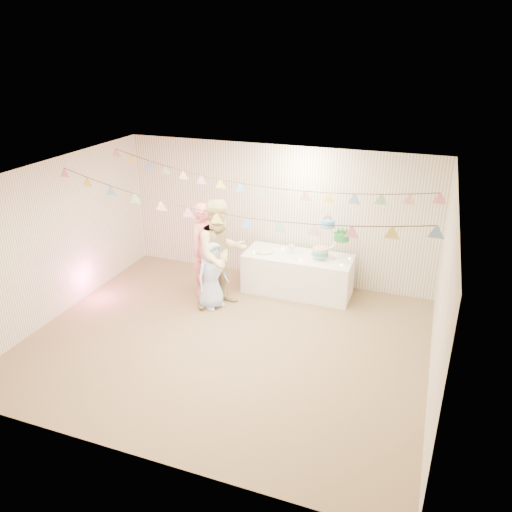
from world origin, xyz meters
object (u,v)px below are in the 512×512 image
(person_adult_a, at_px, (207,250))
(person_child, at_px, (212,274))
(table, at_px, (298,274))
(cake_stand, at_px, (330,238))
(person_adult_b, at_px, (221,254))

(person_adult_a, height_order, person_child, person_adult_a)
(table, relative_size, person_child, 1.58)
(cake_stand, xyz_separation_m, person_adult_a, (-2.08, -0.68, -0.26))
(person_adult_a, distance_m, person_child, 0.56)
(table, distance_m, person_adult_b, 1.56)
(table, relative_size, person_adult_b, 1.02)
(table, bearing_deg, person_adult_b, -140.52)
(cake_stand, relative_size, person_adult_a, 0.43)
(table, xyz_separation_m, person_child, (-1.25, -1.05, 0.25))
(table, bearing_deg, person_adult_a, -157.46)
(cake_stand, bearing_deg, person_adult_b, -149.83)
(person_adult_b, bearing_deg, person_adult_a, 98.91)
(cake_stand, xyz_separation_m, person_child, (-1.80, -1.10, -0.51))
(cake_stand, bearing_deg, person_child, -148.59)
(table, relative_size, person_adult_a, 1.13)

